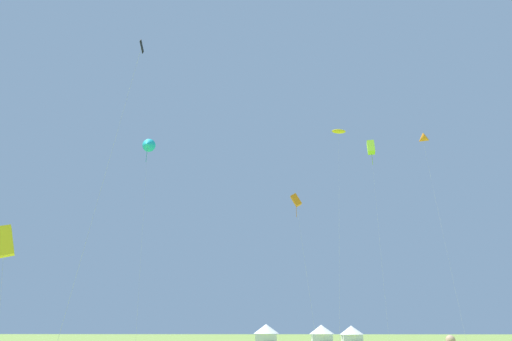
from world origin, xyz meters
name	(u,v)px	position (x,y,z in m)	size (l,w,h in m)	color
kite_orange_box	(296,200)	(4.19, 47.09, 17.15)	(2.41, 1.15, 18.04)	orange
kite_yellow_parafoil	(339,132)	(12.32, 59.95, 32.97)	(3.69, 1.85, 33.54)	yellow
kite_cyan_delta	(148,145)	(-15.78, 47.22, 25.53)	(2.66, 2.95, 26.64)	#1EB7CC
kite_black_diamond	(138,60)	(-9.19, 24.29, 22.41)	(2.51, 2.58, 24.52)	black
kite_orange_delta	(423,139)	(25.79, 59.61, 31.06)	(2.48, 3.59, 32.11)	orange
kite_lime_box	(371,148)	(16.98, 58.33, 29.22)	(1.29, 1.71, 30.47)	#99DB2D
kite_yellow_box	(4,241)	(-18.42, 26.17, 7.98)	(2.82, 1.78, 9.20)	yellow
festival_tent_center	(266,332)	(-0.56, 69.78, 1.53)	(4.24, 4.24, 2.76)	white
festival_tent_left	(322,332)	(8.52, 69.78, 1.46)	(4.07, 4.07, 2.64)	white
festival_tent_right	(352,333)	(13.37, 69.78, 1.39)	(3.86, 3.86, 2.51)	white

